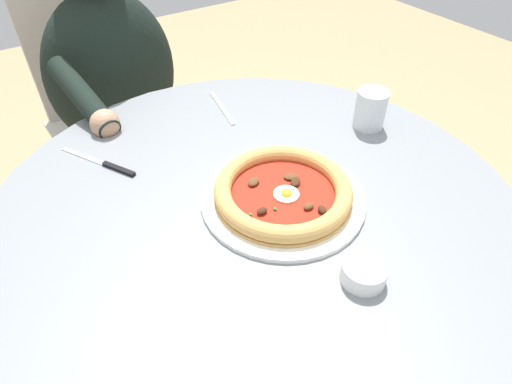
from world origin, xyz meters
The scene contains 9 objects.
ground_plane centered at (0.00, 0.00, -0.01)m, with size 6.00×6.00×0.02m, color tan.
dining_table centered at (0.00, 0.00, 0.60)m, with size 1.05×1.05×0.71m.
pizza_on_plate centered at (0.03, 0.05, 0.73)m, with size 0.32×0.32×0.04m.
water_glass centered at (-0.08, 0.38, 0.75)m, with size 0.07×0.07×0.09m.
steak_knife centered at (-0.27, -0.20, 0.71)m, with size 0.19×0.11×0.01m.
ramekin_capers centered at (0.25, 0.04, 0.73)m, with size 0.07×0.07×0.03m.
fork_utensil centered at (-0.34, 0.13, 0.71)m, with size 0.17×0.04×0.00m.
diner_person centered at (-0.72, -0.04, 0.50)m, with size 0.50×0.40×1.12m.
cafe_chair_diner centered at (-0.86, -0.04, 0.54)m, with size 0.43×0.43×0.90m.
Camera 1 is at (0.51, -0.33, 1.28)m, focal length 29.86 mm.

